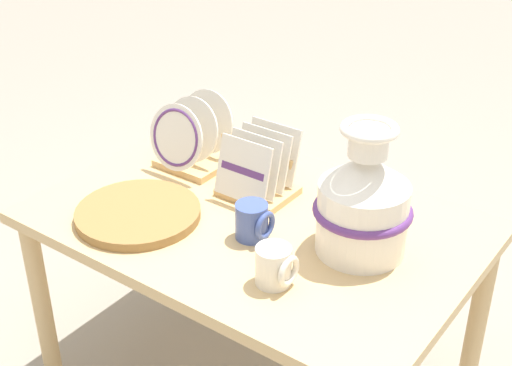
{
  "coord_description": "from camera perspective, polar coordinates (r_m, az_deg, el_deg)",
  "views": [
    {
      "loc": [
        1.0,
        -1.36,
        1.68
      ],
      "look_at": [
        0.0,
        0.0,
        0.74
      ],
      "focal_mm": 50.0,
      "sensor_mm": 36.0,
      "label": 1
    }
  ],
  "objects": [
    {
      "name": "mug_cream_glaze",
      "position": [
        1.71,
        1.53,
        -6.68
      ],
      "size": [
        0.1,
        0.09,
        0.1
      ],
      "color": "silver",
      "rests_on": "display_table"
    },
    {
      "name": "wicker_charger_stack",
      "position": [
        2.01,
        -9.42,
        -2.42
      ],
      "size": [
        0.35,
        0.35,
        0.03
      ],
      "color": "olive",
      "rests_on": "display_table"
    },
    {
      "name": "ceramic_vase",
      "position": [
        1.8,
        8.59,
        -1.41
      ],
      "size": [
        0.25,
        0.25,
        0.35
      ],
      "color": "white",
      "rests_on": "display_table"
    },
    {
      "name": "dish_rack_square_plates",
      "position": [
        2.07,
        0.18,
        0.64
      ],
      "size": [
        0.2,
        0.2,
        0.2
      ],
      "color": "tan",
      "rests_on": "display_table"
    },
    {
      "name": "dish_rack_round_plates",
      "position": [
        2.22,
        -5.32,
        3.16
      ],
      "size": [
        0.2,
        0.2,
        0.23
      ],
      "color": "tan",
      "rests_on": "display_table"
    },
    {
      "name": "mug_cobalt_glaze",
      "position": [
        1.88,
        -0.23,
        -3.1
      ],
      "size": [
        0.1,
        0.09,
        0.1
      ],
      "color": "#42569E",
      "rests_on": "display_table"
    },
    {
      "name": "display_table",
      "position": [
        2.03,
        0.0,
        -4.54
      ],
      "size": [
        1.21,
        0.81,
        0.63
      ],
      "color": "tan",
      "rests_on": "ground_plane"
    }
  ]
}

